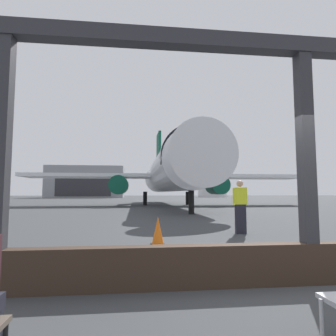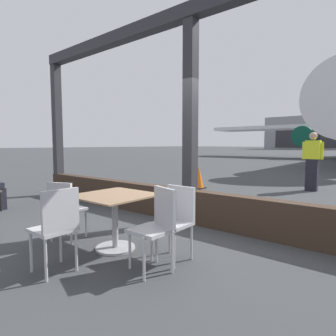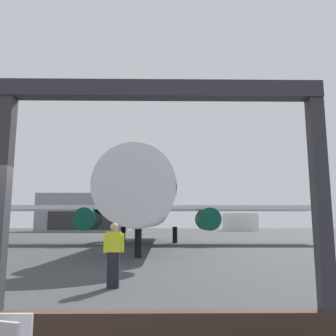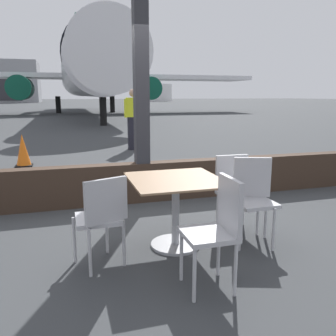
{
  "view_description": "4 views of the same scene",
  "coord_description": "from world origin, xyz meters",
  "px_view_note": "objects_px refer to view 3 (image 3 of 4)",
  "views": [
    {
      "loc": [
        -2.58,
        -4.08,
        1.32
      ],
      "look_at": [
        -0.37,
        15.35,
        3.03
      ],
      "focal_mm": 30.73,
      "sensor_mm": 36.0,
      "label": 1
    },
    {
      "loc": [
        2.84,
        -4.07,
        1.39
      ],
      "look_at": [
        0.78,
        -1.56,
        1.11
      ],
      "focal_mm": 30.2,
      "sensor_mm": 36.0,
      "label": 2
    },
    {
      "loc": [
        2.21,
        -4.81,
        1.71
      ],
      "look_at": [
        2.41,
        9.34,
        3.99
      ],
      "focal_mm": 37.47,
      "sensor_mm": 36.0,
      "label": 3
    },
    {
      "loc": [
        -1.08,
        -5.01,
        1.57
      ],
      "look_at": [
        0.15,
        -0.85,
        0.67
      ],
      "focal_mm": 37.55,
      "sensor_mm": 36.0,
      "label": 4
    }
  ],
  "objects_px": {
    "distant_hangar": "(87,213)",
    "fuel_storage_tank": "(240,222)",
    "ground_crew_worker": "(114,254)",
    "airplane": "(148,204)"
  },
  "relations": [
    {
      "from": "distant_hangar",
      "to": "fuel_storage_tank",
      "type": "distance_m",
      "value": 39.9
    },
    {
      "from": "distant_hangar",
      "to": "fuel_storage_tank",
      "type": "bearing_deg",
      "value": 8.76
    },
    {
      "from": "fuel_storage_tank",
      "to": "ground_crew_worker",
      "type": "bearing_deg",
      "value": -104.66
    },
    {
      "from": "ground_crew_worker",
      "to": "airplane",
      "type": "bearing_deg",
      "value": 89.82
    },
    {
      "from": "distant_hangar",
      "to": "fuel_storage_tank",
      "type": "relative_size",
      "value": 2.24
    },
    {
      "from": "airplane",
      "to": "ground_crew_worker",
      "type": "relative_size",
      "value": 17.85
    },
    {
      "from": "ground_crew_worker",
      "to": "distant_hangar",
      "type": "relative_size",
      "value": 0.08
    },
    {
      "from": "airplane",
      "to": "ground_crew_worker",
      "type": "height_order",
      "value": "airplane"
    },
    {
      "from": "airplane",
      "to": "fuel_storage_tank",
      "type": "bearing_deg",
      "value": 70.95
    },
    {
      "from": "ground_crew_worker",
      "to": "distant_hangar",
      "type": "distance_m",
      "value": 79.68
    }
  ]
}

